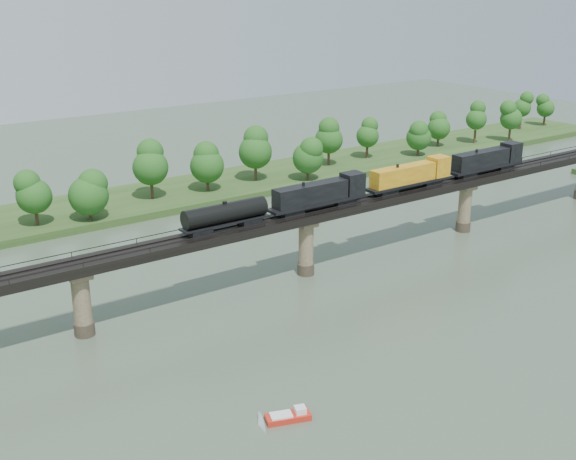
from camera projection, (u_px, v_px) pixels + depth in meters
ground at (428, 341)px, 103.84m from camera, size 400.00×400.00×0.00m
far_bank at (168, 196)px, 169.46m from camera, size 300.00×24.00×1.60m
bridge at (306, 245)px, 125.27m from camera, size 236.00×30.00×11.50m
bridge_superstructure at (306, 210)px, 123.16m from camera, size 220.00×4.90×0.75m
far_treeline at (141, 172)px, 158.91m from camera, size 289.06×17.54×13.60m
freight_train at (381, 182)px, 131.44m from camera, size 78.44×3.06×5.40m
motorboat at (289, 416)px, 85.23m from camera, size 5.70×3.54×1.50m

